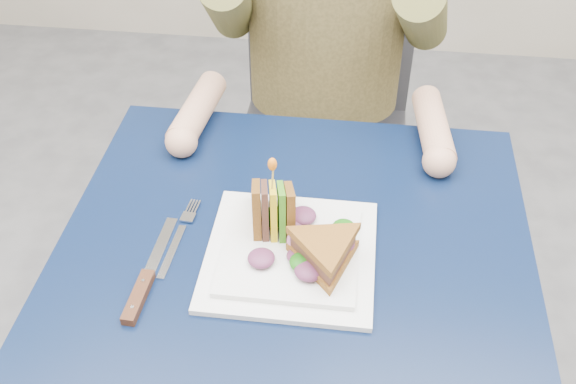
# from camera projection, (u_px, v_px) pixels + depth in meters

# --- Properties ---
(table) EXTENTS (0.75, 0.75, 0.73)m
(table) POSITION_uv_depth(u_px,v_px,m) (292.00, 290.00, 1.10)
(table) COLOR black
(table) RESTS_ON ground
(chair) EXTENTS (0.42, 0.40, 0.93)m
(chair) POSITION_uv_depth(u_px,v_px,m) (326.00, 102.00, 1.71)
(chair) COLOR #47474C
(chair) RESTS_ON ground
(plate) EXTENTS (0.26, 0.26, 0.02)m
(plate) POSITION_uv_depth(u_px,v_px,m) (290.00, 253.00, 1.04)
(plate) COLOR white
(plate) RESTS_ON table
(sandwich_flat) EXTENTS (0.18, 0.18, 0.05)m
(sandwich_flat) POSITION_uv_depth(u_px,v_px,m) (325.00, 252.00, 0.99)
(sandwich_flat) COLOR brown
(sandwich_flat) RESTS_ON plate
(sandwich_upright) EXTENTS (0.09, 0.15, 0.15)m
(sandwich_upright) POSITION_uv_depth(u_px,v_px,m) (273.00, 210.00, 1.05)
(sandwich_upright) COLOR brown
(sandwich_upright) RESTS_ON plate
(fork) EXTENTS (0.03, 0.18, 0.01)m
(fork) POSITION_uv_depth(u_px,v_px,m) (178.00, 239.00, 1.07)
(fork) COLOR silver
(fork) RESTS_ON table
(knife) EXTENTS (0.03, 0.22, 0.02)m
(knife) POSITION_uv_depth(u_px,v_px,m) (143.00, 287.00, 0.99)
(knife) COLOR silver
(knife) RESTS_ON table
(toothpick) EXTENTS (0.01, 0.01, 0.06)m
(toothpick) POSITION_uv_depth(u_px,v_px,m) (273.00, 179.00, 1.00)
(toothpick) COLOR tan
(toothpick) RESTS_ON sandwich_upright
(toothpick_frill) EXTENTS (0.01, 0.01, 0.02)m
(toothpick_frill) POSITION_uv_depth(u_px,v_px,m) (272.00, 164.00, 0.99)
(toothpick_frill) COLOR orange
(toothpick_frill) RESTS_ON sandwich_upright
(lettuce_spill) EXTENTS (0.15, 0.13, 0.02)m
(lettuce_spill) POSITION_uv_depth(u_px,v_px,m) (294.00, 239.00, 1.03)
(lettuce_spill) COLOR #337A14
(lettuce_spill) RESTS_ON plate
(onion_ring) EXTENTS (0.04, 0.04, 0.02)m
(onion_ring) POSITION_uv_depth(u_px,v_px,m) (301.00, 240.00, 1.02)
(onion_ring) COLOR #9E4C7A
(onion_ring) RESTS_ON plate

